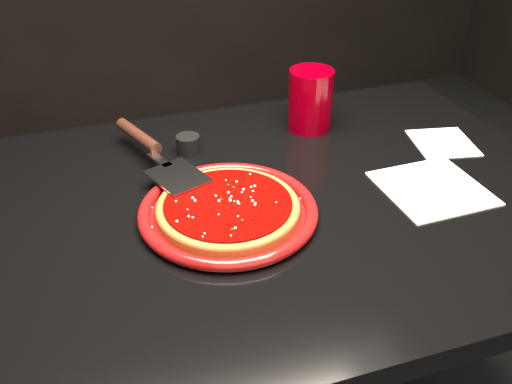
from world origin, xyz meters
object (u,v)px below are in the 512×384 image
plate (228,211)px  cup (310,100)px  ramekin (188,144)px  pizza_server (157,152)px  table (252,348)px

plate → cup: 0.38m
plate → ramekin: ramekin is taller
ramekin → pizza_server: bearing=-143.4°
plate → cup: bearing=45.8°
plate → pizza_server: 0.21m
plate → cup: cup is taller
plate → pizza_server: bearing=113.7°
cup → ramekin: bearing=-174.5°
table → ramekin: (-0.07, 0.22, 0.39)m
table → ramekin: bearing=106.7°
table → pizza_server: size_ratio=3.38×
ramekin → plate: bearing=-86.7°
cup → ramekin: (-0.28, -0.03, -0.05)m
pizza_server → cup: (0.35, 0.08, 0.03)m
cup → table: bearing=-131.0°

